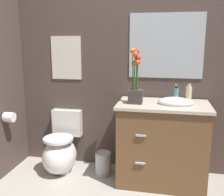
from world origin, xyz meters
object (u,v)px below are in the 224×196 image
at_px(wall_poster, 66,58).
at_px(flower_vase, 136,83).
at_px(toilet, 61,151).
at_px(soap_bottle, 189,95).
at_px(wall_mirror, 166,46).
at_px(vanity_cabinet, 162,142).
at_px(trash_bin, 103,163).
at_px(toilet_paper_roll, 9,117).
at_px(lotion_bottle, 176,95).

bearing_deg(wall_poster, flower_vase, -21.18).
distance_m(toilet, soap_bottle, 1.58).
bearing_deg(toilet, soap_bottle, -0.39).
relative_size(flower_vase, wall_mirror, 0.70).
bearing_deg(vanity_cabinet, trash_bin, 178.13).
distance_m(vanity_cabinet, soap_bottle, 0.57).
bearing_deg(toilet_paper_roll, trash_bin, 10.63).
xyz_separation_m(lotion_bottle, trash_bin, (-0.77, -0.08, -0.81)).
bearing_deg(wall_poster, lotion_bottle, -8.42).
bearing_deg(flower_vase, soap_bottle, 6.43).
height_order(vanity_cabinet, trash_bin, vanity_cabinet).
relative_size(wall_poster, wall_mirror, 0.63).
bearing_deg(soap_bottle, lotion_bottle, 144.00).
relative_size(wall_poster, toilet_paper_roll, 4.59).
bearing_deg(wall_poster, toilet_paper_roll, -137.70).
relative_size(toilet, wall_poster, 1.37).
height_order(toilet, flower_vase, flower_vase).
relative_size(vanity_cabinet, flower_vase, 1.89).
bearing_deg(wall_mirror, lotion_bottle, -56.79).
height_order(soap_bottle, toilet_paper_roll, soap_bottle).
relative_size(flower_vase, soap_bottle, 2.70).
bearing_deg(soap_bottle, flower_vase, -173.57).
distance_m(flower_vase, trash_bin, 1.02).
bearing_deg(trash_bin, toilet, 179.41).
bearing_deg(trash_bin, soap_bottle, -0.28).
relative_size(trash_bin, toilet_paper_roll, 2.47).
height_order(toilet, wall_poster, wall_poster).
bearing_deg(wall_poster, wall_mirror, 0.00).
distance_m(soap_bottle, wall_mirror, 0.61).
bearing_deg(toilet_paper_roll, wall_mirror, 15.57).
bearing_deg(toilet_paper_roll, soap_bottle, 5.59).
bearing_deg(soap_bottle, wall_poster, 168.81).
bearing_deg(vanity_cabinet, toilet_paper_roll, -174.18).
height_order(toilet, trash_bin, toilet).
bearing_deg(wall_mirror, soap_bottle, -48.55).
height_order(soap_bottle, wall_poster, wall_poster).
height_order(vanity_cabinet, toilet_paper_roll, vanity_cabinet).
relative_size(lotion_bottle, trash_bin, 0.62).
distance_m(toilet, toilet_paper_roll, 0.70).
xyz_separation_m(vanity_cabinet, lotion_bottle, (0.12, 0.10, 0.50)).
height_order(lotion_bottle, trash_bin, lotion_bottle).
height_order(flower_vase, wall_poster, wall_poster).
xyz_separation_m(lotion_bottle, toilet_paper_roll, (-1.79, -0.27, -0.27)).
height_order(vanity_cabinet, soap_bottle, soap_bottle).
bearing_deg(soap_bottle, wall_mirror, 131.45).
xyz_separation_m(trash_bin, toilet_paper_roll, (-1.02, -0.19, 0.54)).
bearing_deg(lotion_bottle, trash_bin, -173.83).
bearing_deg(wall_poster, trash_bin, -28.22).
bearing_deg(wall_mirror, toilet, -166.96).
xyz_separation_m(lotion_bottle, wall_mirror, (-0.12, 0.19, 0.50)).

